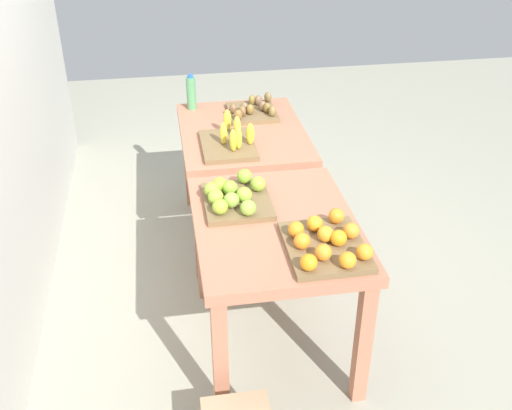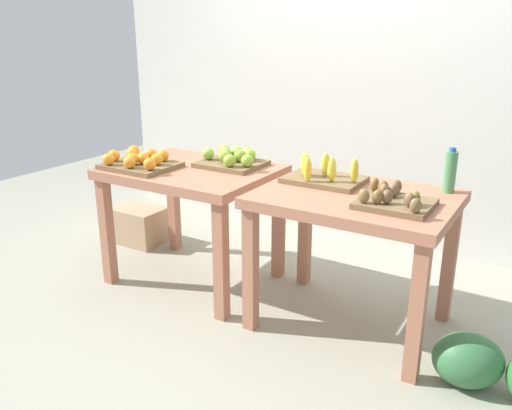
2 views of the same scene
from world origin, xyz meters
The scene contains 9 objects.
ground_plane centered at (0.00, 0.00, 0.00)m, with size 8.00×8.00×0.00m, color #9A9887.
display_table_left centered at (-0.56, 0.00, 0.67)m, with size 1.04×0.80×0.79m.
display_table_right centered at (0.56, 0.00, 0.67)m, with size 1.04×0.80×0.79m.
orange_bin centered at (-0.84, -0.18, 0.83)m, with size 0.45×0.37×0.11m.
apple_bin centered at (-0.36, 0.18, 0.83)m, with size 0.43×0.35×0.11m.
banana_crate centered at (0.31, 0.11, 0.83)m, with size 0.44×0.32×0.17m.
kiwi_bin centered at (0.79, -0.10, 0.82)m, with size 0.36×0.34×0.10m.
water_bottle centered at (0.97, 0.30, 0.91)m, with size 0.06×0.06×0.25m.
watermelon_pile centered at (1.41, -0.25, 0.13)m, with size 0.73×0.41×0.27m.
Camera 1 is at (-3.03, 0.51, 2.41)m, focal length 42.60 mm.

